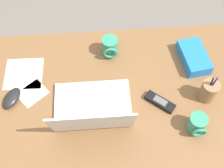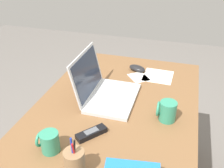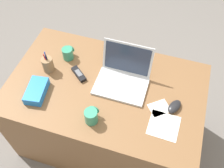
{
  "view_description": "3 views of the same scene",
  "coord_description": "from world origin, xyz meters",
  "px_view_note": "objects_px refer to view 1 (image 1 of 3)",
  "views": [
    {
      "loc": [
        0.05,
        0.62,
        1.89
      ],
      "look_at": [
        0.01,
        -0.02,
        0.81
      ],
      "focal_mm": 46.26,
      "sensor_mm": 36.0,
      "label": 1
    },
    {
      "loc": [
        -1.01,
        -0.29,
        1.48
      ],
      "look_at": [
        0.08,
        0.03,
        0.82
      ],
      "focal_mm": 41.63,
      "sensor_mm": 36.0,
      "label": 2
    },
    {
      "loc": [
        0.35,
        -0.95,
        2.11
      ],
      "look_at": [
        0.05,
        -0.02,
        0.8
      ],
      "focal_mm": 41.55,
      "sensor_mm": 36.0,
      "label": 3
    }
  ],
  "objects_px": {
    "cordless_phone": "(160,102)",
    "pen_holder": "(209,91)",
    "laptop": "(93,110)",
    "coffee_mug_tall": "(197,124)",
    "coffee_mug_white": "(110,47)",
    "computer_mouse": "(12,98)",
    "snack_bag": "(194,57)"
  },
  "relations": [
    {
      "from": "coffee_mug_white",
      "to": "coffee_mug_tall",
      "type": "xyz_separation_m",
      "value": [
        -0.34,
        0.43,
        -0.0
      ]
    },
    {
      "from": "laptop",
      "to": "pen_holder",
      "type": "height_order",
      "value": "laptop"
    },
    {
      "from": "computer_mouse",
      "to": "coffee_mug_white",
      "type": "relative_size",
      "value": 1.15
    },
    {
      "from": "laptop",
      "to": "pen_holder",
      "type": "relative_size",
      "value": 1.99
    },
    {
      "from": "computer_mouse",
      "to": "snack_bag",
      "type": "distance_m",
      "value": 0.88
    },
    {
      "from": "coffee_mug_white",
      "to": "pen_holder",
      "type": "xyz_separation_m",
      "value": [
        -0.42,
        0.28,
        0.01
      ]
    },
    {
      "from": "cordless_phone",
      "to": "pen_holder",
      "type": "relative_size",
      "value": 0.79
    },
    {
      "from": "cordless_phone",
      "to": "snack_bag",
      "type": "height_order",
      "value": "snack_bag"
    },
    {
      "from": "coffee_mug_tall",
      "to": "pen_holder",
      "type": "height_order",
      "value": "pen_holder"
    },
    {
      "from": "laptop",
      "to": "computer_mouse",
      "type": "height_order",
      "value": "laptop"
    },
    {
      "from": "laptop",
      "to": "computer_mouse",
      "type": "bearing_deg",
      "value": -15.6
    },
    {
      "from": "computer_mouse",
      "to": "pen_holder",
      "type": "relative_size",
      "value": 0.66
    },
    {
      "from": "computer_mouse",
      "to": "coffee_mug_tall",
      "type": "relative_size",
      "value": 1.28
    },
    {
      "from": "laptop",
      "to": "snack_bag",
      "type": "distance_m",
      "value": 0.57
    },
    {
      "from": "laptop",
      "to": "snack_bag",
      "type": "relative_size",
      "value": 1.75
    },
    {
      "from": "coffee_mug_white",
      "to": "snack_bag",
      "type": "distance_m",
      "value": 0.41
    },
    {
      "from": "coffee_mug_white",
      "to": "coffee_mug_tall",
      "type": "bearing_deg",
      "value": 128.09
    },
    {
      "from": "coffee_mug_white",
      "to": "coffee_mug_tall",
      "type": "distance_m",
      "value": 0.55
    },
    {
      "from": "computer_mouse",
      "to": "laptop",
      "type": "bearing_deg",
      "value": -172.04
    },
    {
      "from": "laptop",
      "to": "cordless_phone",
      "type": "height_order",
      "value": "laptop"
    },
    {
      "from": "laptop",
      "to": "coffee_mug_white",
      "type": "bearing_deg",
      "value": -106.15
    },
    {
      "from": "computer_mouse",
      "to": "cordless_phone",
      "type": "bearing_deg",
      "value": -162.02
    },
    {
      "from": "coffee_mug_white",
      "to": "cordless_phone",
      "type": "distance_m",
      "value": 0.37
    },
    {
      "from": "computer_mouse",
      "to": "pen_holder",
      "type": "distance_m",
      "value": 0.88
    },
    {
      "from": "coffee_mug_white",
      "to": "laptop",
      "type": "bearing_deg",
      "value": 73.85
    },
    {
      "from": "laptop",
      "to": "computer_mouse",
      "type": "relative_size",
      "value": 3.02
    },
    {
      "from": "coffee_mug_tall",
      "to": "pen_holder",
      "type": "relative_size",
      "value": 0.51
    },
    {
      "from": "coffee_mug_tall",
      "to": "cordless_phone",
      "type": "height_order",
      "value": "coffee_mug_tall"
    },
    {
      "from": "cordless_phone",
      "to": "pen_holder",
      "type": "distance_m",
      "value": 0.22
    },
    {
      "from": "coffee_mug_tall",
      "to": "coffee_mug_white",
      "type": "bearing_deg",
      "value": -51.91
    },
    {
      "from": "coffee_mug_white",
      "to": "pen_holder",
      "type": "relative_size",
      "value": 0.57
    },
    {
      "from": "laptop",
      "to": "coffee_mug_white",
      "type": "relative_size",
      "value": 3.48
    }
  ]
}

